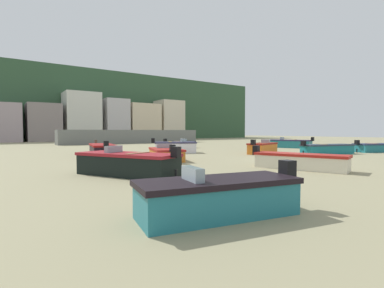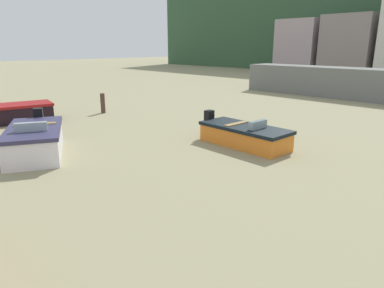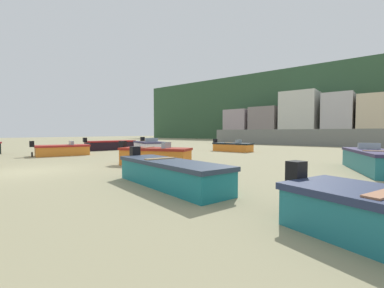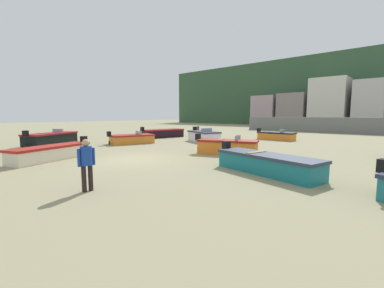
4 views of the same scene
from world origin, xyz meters
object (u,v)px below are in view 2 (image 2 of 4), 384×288
Objects in this scene: boat_orange_4 at (244,135)px; boat_black_9 at (1,114)px; mooring_post_near_water at (103,103)px; boat_white_5 at (35,140)px.

boat_orange_4 is 11.37m from boat_black_9.
mooring_post_near_water reaches higher than boat_orange_4.
boat_black_9 is (-10.04, -5.32, 0.05)m from boat_orange_4.
boat_orange_4 is 3.46× the size of mooring_post_near_water.
boat_white_5 reaches higher than boat_orange_4.
boat_white_5 reaches higher than boat_black_9.
boat_orange_4 is at bearing 38.35° from boat_black_9.
mooring_post_near_water is (-9.18, -0.53, 0.14)m from boat_orange_4.
boat_black_9 is at bearing -70.49° from boat_white_5.
boat_orange_4 is 0.76× the size of boat_black_9.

